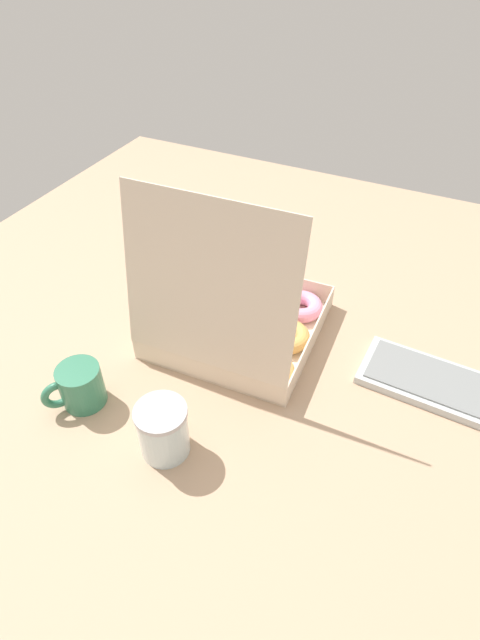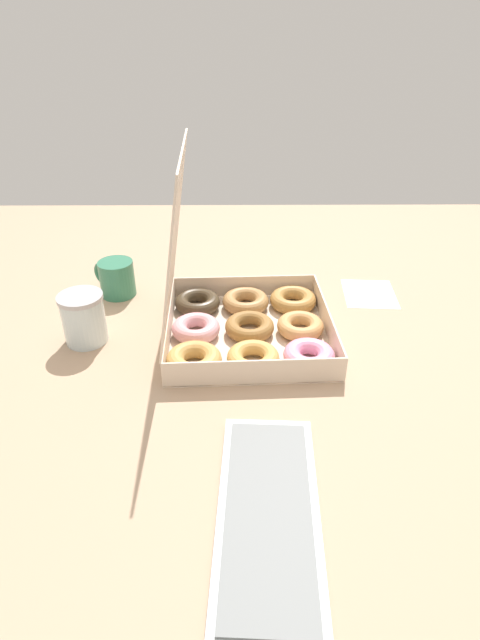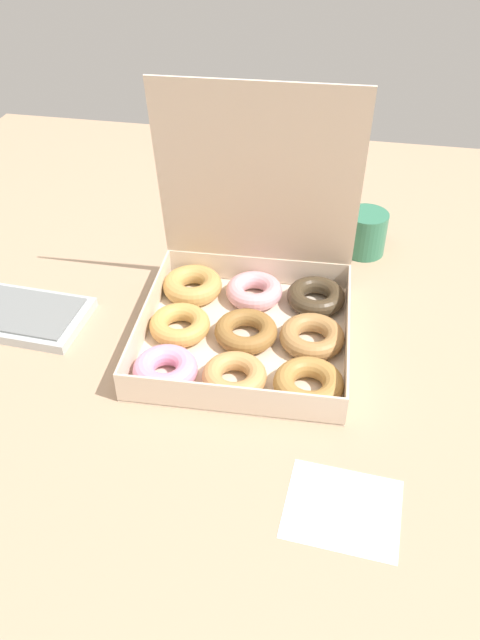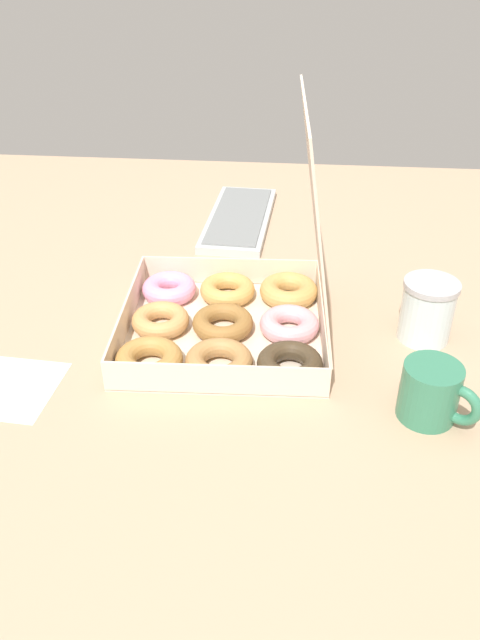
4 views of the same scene
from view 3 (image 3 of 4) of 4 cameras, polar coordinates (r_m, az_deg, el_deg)
The scene contains 5 objects.
ground_plane at distance 111.22cm, azimuth -0.30°, elevation -1.66°, with size 180.00×180.00×2.00cm, color tan.
donut_box at distance 108.04cm, azimuth 0.59°, elevation 0.46°, with size 38.48×38.11×40.80cm.
coffee_mug at distance 132.69cm, azimuth 11.48°, elevation 7.92°, with size 9.49×11.38×9.02cm.
glass_jar at distance 135.18cm, azimuth 2.50°, elevation 9.83°, with size 9.54×9.54×11.23cm.
paper_napkin at distance 87.35cm, azimuth 9.36°, elevation -16.64°, with size 15.17×12.90×0.15cm, color white.
Camera 3 is at (16.30, -82.76, 71.50)cm, focal length 35.00 mm.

